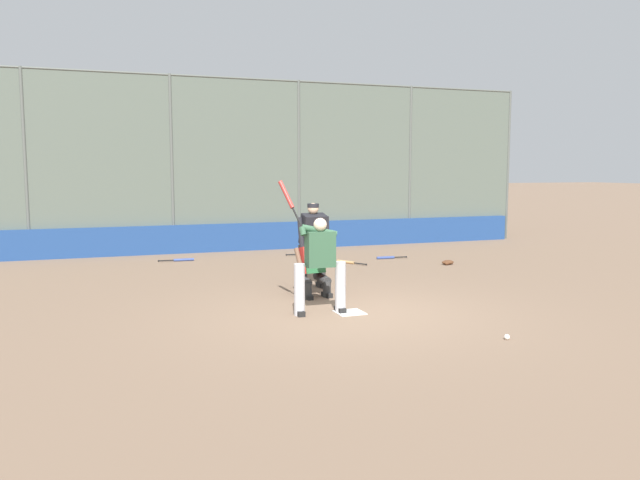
# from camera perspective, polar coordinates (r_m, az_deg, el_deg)

# --- Properties ---
(ground_plane) EXTENTS (160.00, 160.00, 0.00)m
(ground_plane) POSITION_cam_1_polar(r_m,az_deg,el_deg) (9.86, 2.73, -6.66)
(ground_plane) COLOR #7A604C
(home_plate_marker) EXTENTS (0.43, 0.43, 0.01)m
(home_plate_marker) POSITION_cam_1_polar(r_m,az_deg,el_deg) (9.86, 2.73, -6.63)
(home_plate_marker) COLOR white
(home_plate_marker) RESTS_ON ground_plane
(backstop_fence) EXTENTS (17.77, 0.08, 4.73)m
(backstop_fence) POSITION_cam_1_polar(r_m,az_deg,el_deg) (17.38, -7.55, 7.13)
(backstop_fence) COLOR #515651
(backstop_fence) RESTS_ON ground_plane
(padding_wall) EXTENTS (17.34, 0.18, 0.76)m
(padding_wall) POSITION_cam_1_polar(r_m,az_deg,el_deg) (17.38, -7.38, 0.26)
(padding_wall) COLOR navy
(padding_wall) RESTS_ON ground_plane
(bleachers_beyond) EXTENTS (12.38, 2.50, 1.48)m
(bleachers_beyond) POSITION_cam_1_polar(r_m,az_deg,el_deg) (20.17, -5.60, 1.44)
(bleachers_beyond) COLOR slate
(bleachers_beyond) RESTS_ON ground_plane
(batter_at_plate) EXTENTS (0.97, 0.62, 2.07)m
(batter_at_plate) POSITION_cam_1_polar(r_m,az_deg,el_deg) (9.64, -0.06, -2.03)
(batter_at_plate) COLOR #B7B7BC
(batter_at_plate) RESTS_ON ground_plane
(catcher_behind_plate) EXTENTS (0.61, 0.72, 1.10)m
(catcher_behind_plate) POSITION_cam_1_polar(r_m,az_deg,el_deg) (10.98, -0.58, -2.27)
(catcher_behind_plate) COLOR #333333
(catcher_behind_plate) RESTS_ON ground_plane
(umpire_home) EXTENTS (0.66, 0.42, 1.62)m
(umpire_home) POSITION_cam_1_polar(r_m,az_deg,el_deg) (11.71, -0.66, -0.27)
(umpire_home) COLOR #333333
(umpire_home) RESTS_ON ground_plane
(spare_bat_near_backstop) EXTENTS (0.88, 0.13, 0.07)m
(spare_bat_near_backstop) POSITION_cam_1_polar(r_m,az_deg,el_deg) (16.36, -1.24, -1.29)
(spare_bat_near_backstop) COLOR black
(spare_bat_near_backstop) RESTS_ON ground_plane
(spare_bat_by_padding) EXTENTS (0.81, 0.12, 0.07)m
(spare_bat_by_padding) POSITION_cam_1_polar(r_m,az_deg,el_deg) (15.79, 6.23, -1.60)
(spare_bat_by_padding) COLOR black
(spare_bat_by_padding) RESTS_ON ground_plane
(spare_bat_third_base_side) EXTENTS (0.48, 0.78, 0.07)m
(spare_bat_third_base_side) POSITION_cam_1_polar(r_m,az_deg,el_deg) (14.93, 2.58, -2.04)
(spare_bat_third_base_side) COLOR black
(spare_bat_third_base_side) RESTS_ON ground_plane
(spare_bat_first_base_side) EXTENTS (0.87, 0.09, 0.07)m
(spare_bat_first_base_side) POSITION_cam_1_polar(r_m,az_deg,el_deg) (15.67, -12.59, -1.79)
(spare_bat_first_base_side) COLOR black
(spare_bat_first_base_side) RESTS_ON ground_plane
(fielding_glove_on_dirt) EXTENTS (0.30, 0.23, 0.11)m
(fielding_glove_on_dirt) POSITION_cam_1_polar(r_m,az_deg,el_deg) (15.05, 11.60, -2.02)
(fielding_glove_on_dirt) COLOR #56331E
(fielding_glove_on_dirt) RESTS_ON ground_plane
(baseball_loose) EXTENTS (0.07, 0.07, 0.07)m
(baseball_loose) POSITION_cam_1_polar(r_m,az_deg,el_deg) (8.69, 16.72, -8.49)
(baseball_loose) COLOR white
(baseball_loose) RESTS_ON ground_plane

